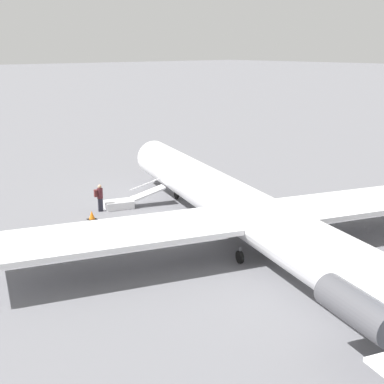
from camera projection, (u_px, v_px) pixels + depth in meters
name	position (u px, v px, depth m)	size (l,w,h in m)	color
ground_plane	(235.00, 241.00, 28.64)	(600.00, 600.00, 0.00)	slate
airplane_main	(245.00, 211.00, 27.24)	(32.78, 25.73, 6.70)	white
boarding_stairs	(125.00, 202.00, 34.58)	(2.26, 4.13, 1.68)	silver
passenger	(99.00, 196.00, 33.62)	(0.43, 0.57, 1.74)	#23232D
traffic_cone_near_stairs	(92.00, 215.00, 32.22)	(0.50, 0.50, 0.54)	black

